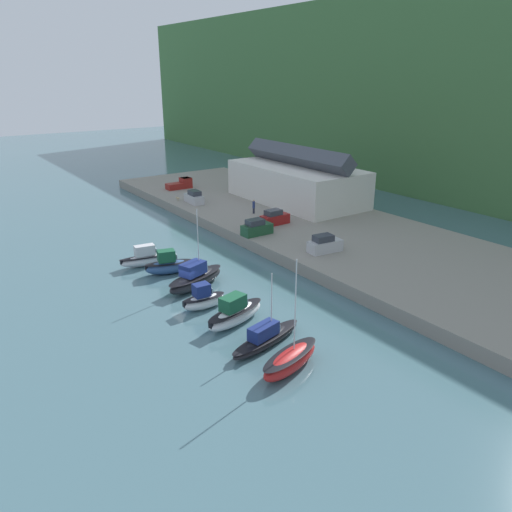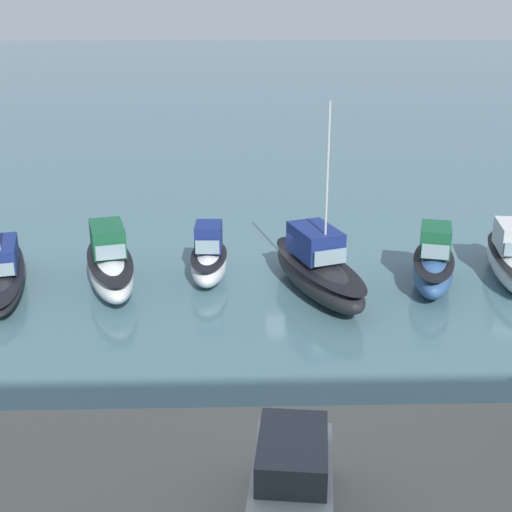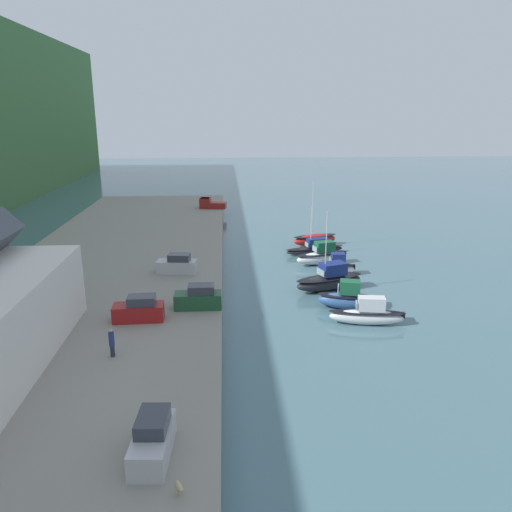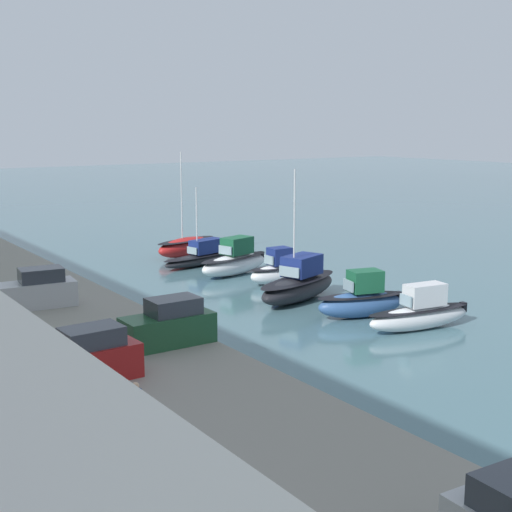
{
  "view_description": "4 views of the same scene",
  "coord_description": "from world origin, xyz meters",
  "px_view_note": "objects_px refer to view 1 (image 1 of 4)",
  "views": [
    {
      "loc": [
        43.2,
        -21.27,
        21.91
      ],
      "look_at": [
        -0.61,
        9.5,
        2.11
      ],
      "focal_mm": 35.0,
      "sensor_mm": 36.0,
      "label": 1
    },
    {
      "loc": [
        2.61,
        31.1,
        12.91
      ],
      "look_at": [
        1.84,
        3.23,
        2.35
      ],
      "focal_mm": 50.0,
      "sensor_mm": 36.0,
      "label": 2
    },
    {
      "loc": [
        -50.83,
        12.85,
        18.42
      ],
      "look_at": [
        4.25,
        9.38,
        2.41
      ],
      "focal_mm": 35.0,
      "sensor_mm": 36.0,
      "label": 3
    },
    {
      "loc": [
        -36.98,
        29.71,
        11.34
      ],
      "look_at": [
        1.96,
        3.22,
        2.69
      ],
      "focal_mm": 50.0,
      "sensor_mm": 36.0,
      "label": 4
    }
  ],
  "objects_px": {
    "person_on_quay": "(254,206)",
    "pickup_truck_0": "(181,184)",
    "moored_boat_5": "(266,338)",
    "dog_on_quay": "(178,198)",
    "moored_boat_2": "(196,278)",
    "moored_boat_3": "(203,299)",
    "moored_boat_0": "(147,258)",
    "parked_car_3": "(275,218)",
    "moored_boat_1": "(169,265)",
    "moored_boat_4": "(235,313)",
    "parked_car_1": "(257,228)",
    "moored_boat_6": "(290,360)",
    "parked_car_0": "(325,245)",
    "parked_car_2": "(194,198)"
  },
  "relations": [
    {
      "from": "moored_boat_2",
      "to": "moored_boat_6",
      "type": "height_order",
      "value": "moored_boat_6"
    },
    {
      "from": "moored_boat_2",
      "to": "parked_car_0",
      "type": "xyz_separation_m",
      "value": [
        2.41,
        16.38,
        1.26
      ]
    },
    {
      "from": "moored_boat_2",
      "to": "moored_boat_4",
      "type": "xyz_separation_m",
      "value": [
        9.36,
        -0.98,
        -0.04
      ]
    },
    {
      "from": "person_on_quay",
      "to": "pickup_truck_0",
      "type": "bearing_deg",
      "value": -177.34
    },
    {
      "from": "moored_boat_3",
      "to": "parked_car_3",
      "type": "relative_size",
      "value": 1.06
    },
    {
      "from": "pickup_truck_0",
      "to": "moored_boat_0",
      "type": "bearing_deg",
      "value": -32.34
    },
    {
      "from": "moored_boat_4",
      "to": "person_on_quay",
      "type": "relative_size",
      "value": 3.34
    },
    {
      "from": "moored_boat_4",
      "to": "dog_on_quay",
      "type": "distance_m",
      "value": 42.63
    },
    {
      "from": "moored_boat_6",
      "to": "parked_car_1",
      "type": "bearing_deg",
      "value": 133.16
    },
    {
      "from": "moored_boat_2",
      "to": "moored_boat_3",
      "type": "xyz_separation_m",
      "value": [
        4.9,
        -1.8,
        -0.14
      ]
    },
    {
      "from": "parked_car_1",
      "to": "person_on_quay",
      "type": "bearing_deg",
      "value": 147.51
    },
    {
      "from": "moored_boat_5",
      "to": "dog_on_quay",
      "type": "height_order",
      "value": "moored_boat_5"
    },
    {
      "from": "moored_boat_5",
      "to": "parked_car_0",
      "type": "distance_m",
      "value": 21.01
    },
    {
      "from": "parked_car_0",
      "to": "pickup_truck_0",
      "type": "distance_m",
      "value": 41.53
    },
    {
      "from": "moored_boat_1",
      "to": "moored_boat_0",
      "type": "bearing_deg",
      "value": -151.13
    },
    {
      "from": "moored_boat_5",
      "to": "moored_boat_0",
      "type": "bearing_deg",
      "value": 167.96
    },
    {
      "from": "moored_boat_2",
      "to": "person_on_quay",
      "type": "height_order",
      "value": "moored_boat_2"
    },
    {
      "from": "parked_car_0",
      "to": "parked_car_3",
      "type": "distance_m",
      "value": 12.9
    },
    {
      "from": "dog_on_quay",
      "to": "moored_boat_2",
      "type": "bearing_deg",
      "value": -137.72
    },
    {
      "from": "person_on_quay",
      "to": "moored_boat_6",
      "type": "bearing_deg",
      "value": -30.84
    },
    {
      "from": "moored_boat_3",
      "to": "moored_boat_5",
      "type": "xyz_separation_m",
      "value": [
        9.26,
        0.84,
        -0.23
      ]
    },
    {
      "from": "moored_boat_6",
      "to": "person_on_quay",
      "type": "height_order",
      "value": "moored_boat_6"
    },
    {
      "from": "parked_car_0",
      "to": "moored_boat_4",
      "type": "bearing_deg",
      "value": -61.52
    },
    {
      "from": "moored_boat_1",
      "to": "moored_boat_4",
      "type": "height_order",
      "value": "moored_boat_4"
    },
    {
      "from": "moored_boat_2",
      "to": "moored_boat_3",
      "type": "bearing_deg",
      "value": -39.5
    },
    {
      "from": "moored_boat_0",
      "to": "moored_boat_1",
      "type": "distance_m",
      "value": 3.94
    },
    {
      "from": "moored_boat_0",
      "to": "moored_boat_5",
      "type": "bearing_deg",
      "value": 9.69
    },
    {
      "from": "moored_boat_5",
      "to": "dog_on_quay",
      "type": "bearing_deg",
      "value": 148.8
    },
    {
      "from": "moored_boat_2",
      "to": "parked_car_3",
      "type": "height_order",
      "value": "moored_boat_2"
    },
    {
      "from": "moored_boat_6",
      "to": "parked_car_3",
      "type": "bearing_deg",
      "value": 128.27
    },
    {
      "from": "moored_boat_4",
      "to": "dog_on_quay",
      "type": "relative_size",
      "value": 8.27
    },
    {
      "from": "dog_on_quay",
      "to": "moored_boat_6",
      "type": "bearing_deg",
      "value": -131.23
    },
    {
      "from": "moored_boat_5",
      "to": "dog_on_quay",
      "type": "relative_size",
      "value": 9.78
    },
    {
      "from": "moored_boat_5",
      "to": "parked_car_1",
      "type": "height_order",
      "value": "moored_boat_5"
    },
    {
      "from": "parked_car_3",
      "to": "person_on_quay",
      "type": "relative_size",
      "value": 1.99
    },
    {
      "from": "moored_boat_1",
      "to": "moored_boat_2",
      "type": "relative_size",
      "value": 0.68
    },
    {
      "from": "pickup_truck_0",
      "to": "person_on_quay",
      "type": "height_order",
      "value": "person_on_quay"
    },
    {
      "from": "moored_boat_6",
      "to": "moored_boat_4",
      "type": "bearing_deg",
      "value": 159.15
    },
    {
      "from": "parked_car_2",
      "to": "dog_on_quay",
      "type": "bearing_deg",
      "value": 121.1
    },
    {
      "from": "parked_car_3",
      "to": "pickup_truck_0",
      "type": "bearing_deg",
      "value": 178.0
    },
    {
      "from": "parked_car_1",
      "to": "parked_car_2",
      "type": "relative_size",
      "value": 0.98
    },
    {
      "from": "moored_boat_5",
      "to": "person_on_quay",
      "type": "height_order",
      "value": "moored_boat_5"
    },
    {
      "from": "moored_boat_5",
      "to": "person_on_quay",
      "type": "bearing_deg",
      "value": 133.3
    },
    {
      "from": "moored_boat_3",
      "to": "moored_boat_6",
      "type": "relative_size",
      "value": 0.5
    },
    {
      "from": "moored_boat_2",
      "to": "moored_boat_0",
      "type": "bearing_deg",
      "value": 170.26
    },
    {
      "from": "moored_boat_1",
      "to": "moored_boat_6",
      "type": "bearing_deg",
      "value": 12.08
    },
    {
      "from": "parked_car_2",
      "to": "pickup_truck_0",
      "type": "relative_size",
      "value": 0.9
    },
    {
      "from": "moored_boat_2",
      "to": "dog_on_quay",
      "type": "bearing_deg",
      "value": 137.14
    },
    {
      "from": "moored_boat_1",
      "to": "moored_boat_4",
      "type": "distance_m",
      "value": 14.71
    },
    {
      "from": "moored_boat_6",
      "to": "parked_car_0",
      "type": "relative_size",
      "value": 2.09
    }
  ]
}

